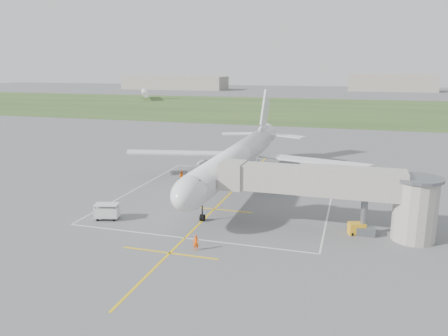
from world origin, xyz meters
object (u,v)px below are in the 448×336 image
(airliner, at_px, (236,159))
(jet_bridge, at_px, (343,191))
(gpu_unit, at_px, (357,229))
(ramp_worker_wing, at_px, (182,177))
(ramp_worker_nose, at_px, (196,243))
(baggage_cart, at_px, (107,211))

(airliner, distance_m, jet_bridge, 21.22)
(gpu_unit, height_order, ramp_worker_wing, ramp_worker_wing)
(airliner, distance_m, gpu_unit, 22.85)
(jet_bridge, relative_size, gpu_unit, 11.79)
(jet_bridge, distance_m, ramp_worker_nose, 16.76)
(gpu_unit, distance_m, ramp_worker_nose, 17.62)
(ramp_worker_wing, bearing_deg, ramp_worker_nose, 152.63)
(airliner, relative_size, ramp_worker_wing, 25.65)
(baggage_cart, bearing_deg, ramp_worker_wing, 68.10)
(jet_bridge, height_order, baggage_cart, jet_bridge)
(gpu_unit, height_order, ramp_worker_nose, ramp_worker_nose)
(ramp_worker_nose, bearing_deg, airliner, 83.54)
(airliner, xyz_separation_m, ramp_worker_wing, (-8.91, 0.26, -3.48))
(airliner, height_order, baggage_cart, airliner)
(jet_bridge, xyz_separation_m, ramp_worker_wing, (-24.64, 14.51, -3.83))
(ramp_worker_wing, bearing_deg, baggage_cart, 120.91)
(jet_bridge, distance_m, ramp_worker_wing, 28.85)
(airliner, distance_m, ramp_worker_wing, 9.57)
(jet_bridge, height_order, ramp_worker_wing, jet_bridge)
(airliner, bearing_deg, gpu_unit, -39.59)
(gpu_unit, relative_size, ramp_worker_wing, 1.09)
(baggage_cart, height_order, ramp_worker_wing, baggage_cart)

